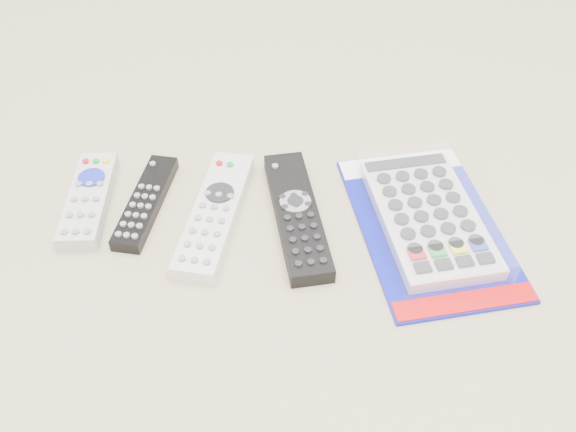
{
  "coord_description": "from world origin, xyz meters",
  "views": [
    {
      "loc": [
        0.02,
        -0.58,
        0.6
      ],
      "look_at": [
        0.03,
        0.0,
        0.01
      ],
      "focal_mm": 40.0,
      "sensor_mm": 36.0,
      "label": 1
    }
  ],
  "objects_px": {
    "remote_large_black": "(297,215)",
    "remote_silver_dvd": "(215,214)",
    "remote_small_grey": "(89,200)",
    "jumbo_remote_packaged": "(428,216)",
    "remote_slim_black": "(146,202)"
  },
  "relations": [
    {
      "from": "remote_large_black",
      "to": "remote_silver_dvd",
      "type": "bearing_deg",
      "value": 169.55
    },
    {
      "from": "remote_small_grey",
      "to": "jumbo_remote_packaged",
      "type": "distance_m",
      "value": 0.45
    },
    {
      "from": "remote_silver_dvd",
      "to": "remote_large_black",
      "type": "distance_m",
      "value": 0.11
    },
    {
      "from": "remote_slim_black",
      "to": "remote_small_grey",
      "type": "bearing_deg",
      "value": -172.02
    },
    {
      "from": "remote_small_grey",
      "to": "remote_large_black",
      "type": "xyz_separation_m",
      "value": [
        0.28,
        -0.03,
        -0.0
      ]
    },
    {
      "from": "remote_large_black",
      "to": "remote_small_grey",
      "type": "bearing_deg",
      "value": 164.61
    },
    {
      "from": "remote_silver_dvd",
      "to": "jumbo_remote_packaged",
      "type": "xyz_separation_m",
      "value": [
        0.28,
        -0.01,
        0.0
      ]
    },
    {
      "from": "remote_small_grey",
      "to": "remote_silver_dvd",
      "type": "distance_m",
      "value": 0.17
    },
    {
      "from": "remote_small_grey",
      "to": "remote_silver_dvd",
      "type": "relative_size",
      "value": 0.75
    },
    {
      "from": "remote_slim_black",
      "to": "remote_large_black",
      "type": "bearing_deg",
      "value": 2.08
    },
    {
      "from": "remote_large_black",
      "to": "jumbo_remote_packaged",
      "type": "distance_m",
      "value": 0.17
    },
    {
      "from": "remote_slim_black",
      "to": "remote_silver_dvd",
      "type": "xyz_separation_m",
      "value": [
        0.09,
        -0.02,
        0.0
      ]
    },
    {
      "from": "remote_small_grey",
      "to": "remote_silver_dvd",
      "type": "xyz_separation_m",
      "value": [
        0.17,
        -0.03,
        -0.0
      ]
    },
    {
      "from": "remote_small_grey",
      "to": "remote_large_black",
      "type": "height_order",
      "value": "remote_small_grey"
    },
    {
      "from": "remote_large_black",
      "to": "jumbo_remote_packaged",
      "type": "bearing_deg",
      "value": -12.07
    }
  ]
}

